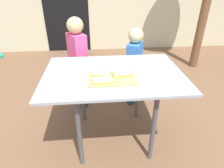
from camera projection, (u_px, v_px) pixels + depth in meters
name	position (u px, v px, depth m)	size (l,w,h in m)	color
ground_plane	(113.00, 136.00, 1.99)	(16.00, 16.00, 0.00)	brown
house_door	(65.00, 1.00, 3.80)	(0.90, 0.02, 2.00)	black
dining_table	(113.00, 80.00, 1.68)	(1.18, 0.80, 0.72)	#9BA3B6
cutting_board	(112.00, 78.00, 1.54)	(0.39, 0.26, 0.01)	tan
pizza_slice_far_left	(101.00, 73.00, 1.58)	(0.17, 0.12, 0.02)	gold
pizza_slice_near_left	(102.00, 80.00, 1.48)	(0.17, 0.12, 0.02)	gold
pizza_slice_far_right	(122.00, 73.00, 1.58)	(0.17, 0.11, 0.02)	gold
plate_white_left	(88.00, 67.00, 1.73)	(0.18, 0.18, 0.01)	white
child_left	(78.00, 58.00, 2.19)	(0.24, 0.28, 1.08)	#364944
child_right	(134.00, 62.00, 2.30)	(0.23, 0.28, 0.95)	#21484E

